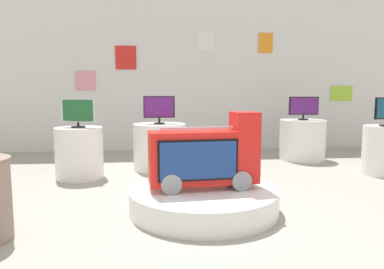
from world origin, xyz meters
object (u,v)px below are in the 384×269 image
Objects in this scene: main_display_pedestal at (203,200)px; display_pedestal_right_rear at (160,146)px; tv_on_left_rear at (304,107)px; novelty_firetruck_tv at (206,158)px; display_pedestal_left_rear at (302,140)px; tv_on_far_right at (78,112)px; tv_on_right_rear at (159,108)px; display_pedestal_far_right at (79,153)px.

display_pedestal_right_rear is (-0.46, 2.18, 0.26)m from main_display_pedestal.
tv_on_left_rear is at bearing 50.53° from main_display_pedestal.
novelty_firetruck_tv is at bearing -77.62° from display_pedestal_right_rear.
novelty_firetruck_tv is 2.15× the size of tv_on_left_rear.
display_pedestal_left_rear is 1.54× the size of tv_on_left_rear.
tv_on_left_rear is 2.87m from display_pedestal_right_rear.
tv_on_left_rear is at bearing 15.51° from tv_on_far_right.
tv_on_far_right is at bearing 134.77° from main_display_pedestal.
main_display_pedestal is at bearing -78.17° from tv_on_right_rear.
display_pedestal_left_rear is (2.28, 2.77, 0.26)m from main_display_pedestal.
display_pedestal_left_rear and display_pedestal_right_rear have the same top height.
main_display_pedestal is 2.51m from tv_on_far_right.
display_pedestal_left_rear is (2.25, 2.78, -0.21)m from novelty_firetruck_tv.
display_pedestal_left_rear is at bearing 12.21° from display_pedestal_right_rear.
display_pedestal_far_right is 0.61m from tv_on_far_right.
display_pedestal_far_right is at bearing 134.72° from main_display_pedestal.
tv_on_left_rear is at bearing 12.12° from display_pedestal_right_rear.
tv_on_left_rear is 1.07× the size of tv_on_right_rear.
display_pedestal_right_rear is 0.64m from tv_on_right_rear.
tv_on_right_rear reaches higher than main_display_pedestal.
tv_on_right_rear is 0.68× the size of display_pedestal_far_right.
novelty_firetruck_tv is at bearing -44.95° from display_pedestal_far_right.
display_pedestal_left_rear is 1.64× the size of tv_on_right_rear.
display_pedestal_far_right is (-1.69, 1.68, -0.21)m from novelty_firetruck_tv.
tv_on_right_rear reaches higher than tv_on_left_rear.
display_pedestal_right_rear and display_pedestal_far_right have the same top height.
novelty_firetruck_tv reaches higher than display_pedestal_left_rear.
display_pedestal_left_rear is 4.13m from tv_on_far_right.
tv_on_right_rear is at bearing -167.80° from tv_on_left_rear.
novelty_firetruck_tv is at bearing -129.07° from display_pedestal_left_rear.
tv_on_far_right is at bearing -157.21° from display_pedestal_right_rear.
tv_on_far_right reaches higher than main_display_pedestal.
display_pedestal_right_rear reaches higher than main_display_pedestal.
tv_on_left_rear reaches higher than display_pedestal_right_rear.
display_pedestal_left_rear is 0.98× the size of display_pedestal_right_rear.
display_pedestal_far_right is at bearing -157.39° from display_pedestal_right_rear.
main_display_pedestal is 1.88× the size of display_pedestal_left_rear.
display_pedestal_left_rear is at bearing 97.20° from tv_on_left_rear.
display_pedestal_far_right is (-1.21, -0.50, 0.00)m from display_pedestal_right_rear.
main_display_pedestal is at bearing -78.20° from display_pedestal_right_rear.
tv_on_left_rear is 4.14m from display_pedestal_far_right.
display_pedestal_left_rear is 4.09m from display_pedestal_far_right.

